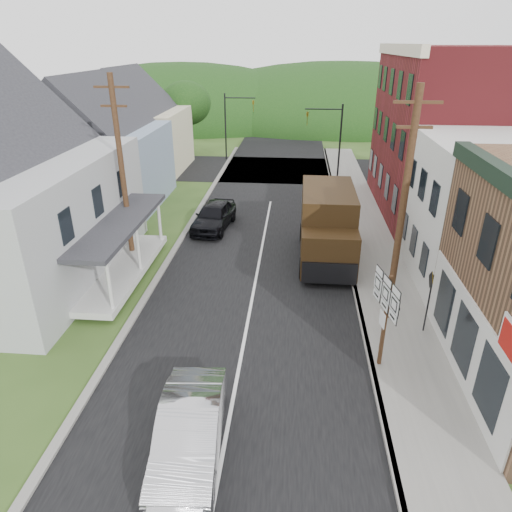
% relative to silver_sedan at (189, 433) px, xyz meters
% --- Properties ---
extents(ground, '(120.00, 120.00, 0.00)m').
position_rel_silver_sedan_xyz_m(ground, '(0.86, 3.79, -0.77)').
color(ground, '#2D4719').
rests_on(ground, ground).
extents(road, '(9.00, 90.00, 0.02)m').
position_rel_silver_sedan_xyz_m(road, '(0.86, 13.79, -0.77)').
color(road, black).
rests_on(road, ground).
extents(cross_road, '(60.00, 9.00, 0.02)m').
position_rel_silver_sedan_xyz_m(cross_road, '(0.86, 30.79, -0.77)').
color(cross_road, black).
rests_on(cross_road, ground).
extents(sidewalk_right, '(2.80, 55.00, 0.15)m').
position_rel_silver_sedan_xyz_m(sidewalk_right, '(6.76, 11.79, -0.69)').
color(sidewalk_right, slate).
rests_on(sidewalk_right, ground).
extents(curb_right, '(0.20, 55.00, 0.15)m').
position_rel_silver_sedan_xyz_m(curb_right, '(5.41, 11.79, -0.69)').
color(curb_right, slate).
rests_on(curb_right, ground).
extents(curb_left, '(0.30, 55.00, 0.12)m').
position_rel_silver_sedan_xyz_m(curb_left, '(-3.79, 11.79, -0.71)').
color(curb_left, slate).
rests_on(curb_left, ground).
extents(storefront_white, '(8.00, 7.00, 6.50)m').
position_rel_silver_sedan_xyz_m(storefront_white, '(12.16, 11.29, 2.48)').
color(storefront_white, silver).
rests_on(storefront_white, ground).
extents(storefront_red, '(8.00, 12.00, 10.00)m').
position_rel_silver_sedan_xyz_m(storefront_red, '(12.16, 20.79, 4.23)').
color(storefront_red, maroon).
rests_on(storefront_red, ground).
extents(house_blue, '(7.14, 8.16, 7.28)m').
position_rel_silver_sedan_xyz_m(house_blue, '(-10.14, 20.79, 2.93)').
color(house_blue, '#7B8FA9').
rests_on(house_blue, ground).
extents(house_cream, '(7.14, 8.16, 7.28)m').
position_rel_silver_sedan_xyz_m(house_cream, '(-10.64, 29.79, 2.93)').
color(house_cream, beige).
rests_on(house_cream, ground).
extents(utility_pole_right, '(1.60, 0.26, 9.00)m').
position_rel_silver_sedan_xyz_m(utility_pole_right, '(6.46, 7.29, 3.89)').
color(utility_pole_right, '#472D19').
rests_on(utility_pole_right, ground).
extents(utility_pole_left, '(1.60, 0.26, 9.00)m').
position_rel_silver_sedan_xyz_m(utility_pole_left, '(-5.64, 11.79, 3.89)').
color(utility_pole_left, '#472D19').
rests_on(utility_pole_left, ground).
extents(traffic_signal_right, '(2.87, 0.20, 6.00)m').
position_rel_silver_sedan_xyz_m(traffic_signal_right, '(5.16, 27.29, 2.99)').
color(traffic_signal_right, black).
rests_on(traffic_signal_right, ground).
extents(traffic_signal_left, '(2.87, 0.20, 6.00)m').
position_rel_silver_sedan_xyz_m(traffic_signal_left, '(-3.44, 34.29, 2.99)').
color(traffic_signal_left, black).
rests_on(traffic_signal_left, ground).
extents(tree_left_c, '(5.80, 5.80, 8.41)m').
position_rel_silver_sedan_xyz_m(tree_left_c, '(-18.14, 23.79, 5.17)').
color(tree_left_c, '#382616').
rests_on(tree_left_c, ground).
extents(tree_left_d, '(4.80, 4.80, 6.94)m').
position_rel_silver_sedan_xyz_m(tree_left_d, '(-8.14, 35.79, 4.12)').
color(tree_left_d, '#382616').
rests_on(tree_left_d, ground).
extents(forested_ridge, '(90.00, 30.00, 16.00)m').
position_rel_silver_sedan_xyz_m(forested_ridge, '(0.86, 58.79, -0.77)').
color(forested_ridge, black).
rests_on(forested_ridge, ground).
extents(silver_sedan, '(1.98, 4.76, 1.53)m').
position_rel_silver_sedan_xyz_m(silver_sedan, '(0.00, 0.00, 0.00)').
color(silver_sedan, '#B5B4B9').
rests_on(silver_sedan, ground).
extents(dark_sedan, '(2.41, 4.87, 1.59)m').
position_rel_silver_sedan_xyz_m(dark_sedan, '(-2.21, 16.47, 0.03)').
color(dark_sedan, black).
rests_on(dark_sedan, ground).
extents(delivery_van, '(2.69, 6.42, 3.58)m').
position_rel_silver_sedan_xyz_m(delivery_van, '(4.23, 12.78, 1.04)').
color(delivery_van, black).
rests_on(delivery_van, ground).
extents(route_sign_cluster, '(0.48, 1.92, 3.41)m').
position_rel_silver_sedan_xyz_m(route_sign_cluster, '(5.61, 4.19, 1.59)').
color(route_sign_cluster, '#472D19').
rests_on(route_sign_cluster, sidewalk_right).
extents(warning_sign, '(0.13, 0.71, 2.56)m').
position_rel_silver_sedan_xyz_m(warning_sign, '(7.63, 6.36, 1.02)').
color(warning_sign, black).
rests_on(warning_sign, sidewalk_right).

